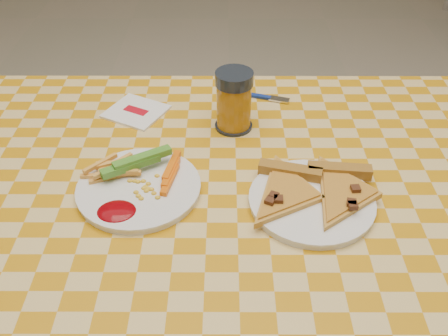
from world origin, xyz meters
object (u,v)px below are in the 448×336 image
at_px(plate_left, 139,189).
at_px(plate_right, 311,202).
at_px(table, 236,224).
at_px(drink_glass, 234,101).

height_order(plate_left, plate_right, same).
relative_size(table, drink_glass, 10.02).
distance_m(table, plate_left, 0.19).
height_order(table, plate_left, plate_left).
height_order(table, drink_glass, drink_glass).
xyz_separation_m(plate_right, drink_glass, (-0.13, 0.24, 0.06)).
bearing_deg(plate_right, table, 168.79).
relative_size(plate_left, drink_glass, 1.70).
relative_size(plate_left, plate_right, 1.01).
distance_m(plate_left, plate_right, 0.31).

